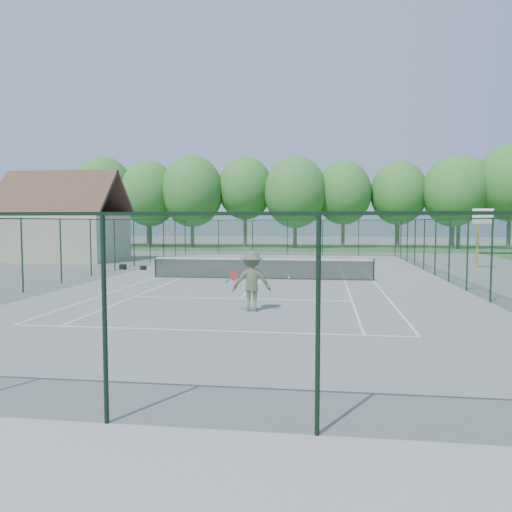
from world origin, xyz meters
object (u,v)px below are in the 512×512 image
at_px(tennis_net, 261,268).
at_px(sports_bag_a, 123,267).
at_px(tennis_player, 252,281).
at_px(basketball_goal, 480,227).

height_order(tennis_net, sports_bag_a, tennis_net).
relative_size(tennis_net, sports_bag_a, 27.98).
xyz_separation_m(tennis_net, tennis_player, (0.78, -8.83, 0.40)).
bearing_deg(sports_bag_a, basketball_goal, 29.22).
distance_m(basketball_goal, tennis_player, 19.97).
distance_m(tennis_net, sports_bag_a, 9.66).
height_order(basketball_goal, sports_bag_a, basketball_goal).
relative_size(sports_bag_a, tennis_player, 0.19).
bearing_deg(basketball_goal, tennis_player, -126.15).
distance_m(tennis_net, basketball_goal, 14.60).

